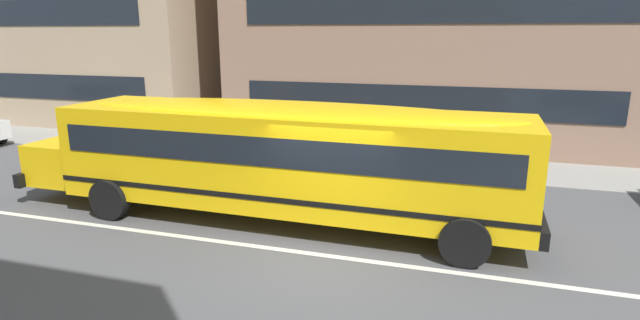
{
  "coord_description": "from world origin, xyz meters",
  "views": [
    {
      "loc": [
        2.63,
        -8.77,
        4.28
      ],
      "look_at": [
        -0.31,
        0.79,
        1.73
      ],
      "focal_mm": 28.16,
      "sensor_mm": 36.0,
      "label": 1
    }
  ],
  "objects": [
    {
      "name": "sidewalk_far",
      "position": [
        0.0,
        7.77,
        0.01
      ],
      "size": [
        120.0,
        3.0,
        0.01
      ],
      "primitive_type": "cube",
      "color": "gray",
      "rests_on": "ground_plane"
    },
    {
      "name": "school_bus",
      "position": [
        -1.57,
        1.59,
        1.65
      ],
      "size": [
        12.41,
        3.03,
        2.77
      ],
      "rotation": [
        0.0,
        0.0,
        3.13
      ],
      "color": "yellow",
      "rests_on": "ground_plane"
    },
    {
      "name": "ground_plane",
      "position": [
        0.0,
        0.0,
        0.0
      ],
      "size": [
        400.0,
        400.0,
        0.0
      ],
      "primitive_type": "plane",
      "color": "#4C4C4F"
    },
    {
      "name": "lane_centreline",
      "position": [
        0.0,
        0.0,
        0.0
      ],
      "size": [
        110.0,
        0.16,
        0.01
      ],
      "primitive_type": "cube",
      "color": "silver",
      "rests_on": "ground_plane"
    }
  ]
}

